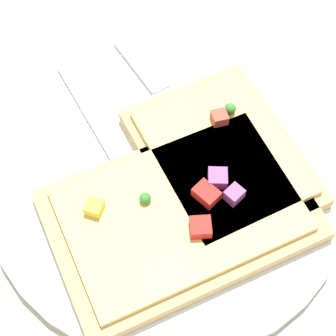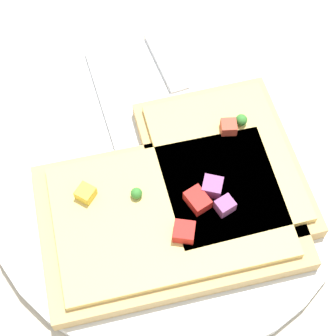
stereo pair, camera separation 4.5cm
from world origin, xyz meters
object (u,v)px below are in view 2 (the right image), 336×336
object	(u,v)px
knife	(184,99)
pizza_slice_corner	(224,166)
pizza_slice_main	(169,215)
plate	(168,178)
fork	(124,153)

from	to	relation	value
knife	pizza_slice_corner	xyz separation A→B (m)	(0.01, 0.08, 0.01)
pizza_slice_main	plate	bearing A→B (deg)	78.18
knife	fork	bearing A→B (deg)	-62.98
fork	pizza_slice_corner	world-z (taller)	pizza_slice_corner
plate	pizza_slice_corner	world-z (taller)	pizza_slice_corner
plate	pizza_slice_corner	bearing A→B (deg)	150.88
plate	knife	size ratio (longest dim) A/B	1.53
plate	pizza_slice_corner	distance (m)	0.05
pizza_slice_corner	plate	bearing A→B (deg)	77.59
fork	knife	bearing A→B (deg)	120.38
plate	knife	world-z (taller)	knife
fork	pizza_slice_main	bearing A→B (deg)	14.69
plate	pizza_slice_main	distance (m)	0.04
fork	pizza_slice_corner	bearing A→B (deg)	60.92
plate	pizza_slice_main	xyz separation A→B (m)	(0.02, 0.04, 0.02)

